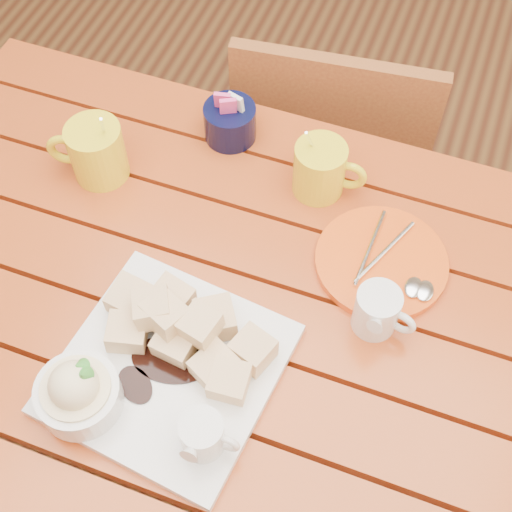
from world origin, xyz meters
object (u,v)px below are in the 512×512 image
at_px(table, 228,337).
at_px(chair_far, 331,156).
at_px(coffee_mug_right, 321,169).
at_px(orange_saucer, 382,262).
at_px(coffee_mug_left, 95,151).
at_px(dessert_plate, 151,368).

height_order(table, chair_far, chair_far).
relative_size(coffee_mug_right, orange_saucer, 0.69).
bearing_deg(coffee_mug_left, dessert_plate, -67.26).
bearing_deg(chair_far, orange_saucer, 106.49).
bearing_deg(coffee_mug_right, dessert_plate, -110.30).
height_order(coffee_mug_right, orange_saucer, coffee_mug_right).
bearing_deg(table, coffee_mug_right, 76.04).
bearing_deg(coffee_mug_left, table, -44.64).
height_order(table, dessert_plate, dessert_plate).
bearing_deg(coffee_mug_left, coffee_mug_right, -0.22).
relative_size(dessert_plate, chair_far, 0.38).
bearing_deg(chair_far, dessert_plate, 78.34).
relative_size(coffee_mug_left, chair_far, 0.18).
bearing_deg(coffee_mug_right, coffee_mug_left, -169.45).
relative_size(orange_saucer, chair_far, 0.24).
xyz_separation_m(dessert_plate, coffee_mug_right, (0.11, 0.40, 0.01)).
distance_m(dessert_plate, orange_saucer, 0.38).
xyz_separation_m(dessert_plate, orange_saucer, (0.25, 0.29, -0.03)).
distance_m(coffee_mug_right, orange_saucer, 0.18).
bearing_deg(coffee_mug_right, chair_far, 94.66).
bearing_deg(chair_far, table, 82.04).
bearing_deg(coffee_mug_left, chair_far, 39.26).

